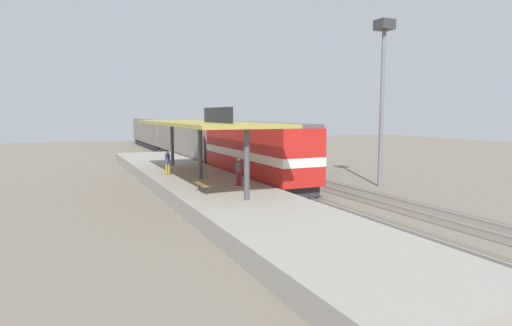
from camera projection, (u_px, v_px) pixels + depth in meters
The scene contains 13 objects.
ground_plane at pixel (287, 185), 32.19m from camera, with size 120.00×120.00×0.00m, color #706656.
track_near at pixel (263, 187), 31.38m from camera, with size 3.20×110.00×0.16m.
track_far at pixel (318, 183), 33.24m from camera, with size 3.20×110.00×0.16m.
platform at pixel (201, 185), 29.47m from camera, with size 6.00×44.00×0.90m, color gray.
station_canopy at pixel (200, 124), 28.92m from camera, with size 5.20×18.00×4.70m.
platform_bench at pixel (203, 185), 24.20m from camera, with size 0.44×1.70×0.50m.
locomotive at pixel (255, 152), 32.27m from camera, with size 2.93×14.43×4.44m.
passenger_carriage_front at pixel (190, 140), 48.62m from camera, with size 2.90×20.00×4.24m.
passenger_carriage_rear at pixel (153, 133), 67.49m from camera, with size 2.90×20.00×4.24m.
freight_car at pixel (274, 150), 39.75m from camera, with size 2.80×12.00×3.54m.
light_mast at pixel (383, 68), 30.69m from camera, with size 1.10×1.10×11.70m.
person_waiting at pixel (239, 170), 26.43m from camera, with size 0.34×0.34×1.71m.
person_walking at pixel (168, 162), 30.93m from camera, with size 0.34×0.34×1.71m.
Camera 1 is at (-13.06, -28.10, 5.25)m, focal length 30.79 mm.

